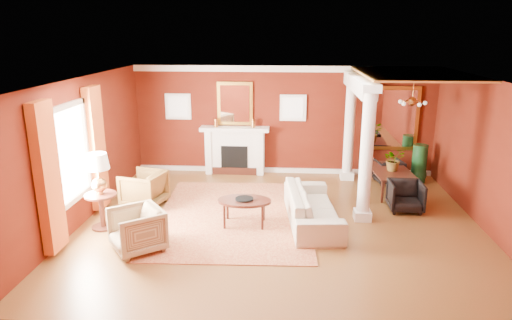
# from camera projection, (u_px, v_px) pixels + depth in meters

# --- Properties ---
(ground) EXTENTS (8.00, 8.00, 0.00)m
(ground) POSITION_uv_depth(u_px,v_px,m) (280.00, 223.00, 9.30)
(ground) COLOR brown
(ground) RESTS_ON ground
(room_shell) EXTENTS (8.04, 7.04, 2.92)m
(room_shell) POSITION_uv_depth(u_px,v_px,m) (281.00, 126.00, 8.75)
(room_shell) COLOR #56180B
(room_shell) RESTS_ON ground
(fireplace) EXTENTS (1.85, 0.42, 1.29)m
(fireplace) POSITION_uv_depth(u_px,v_px,m) (235.00, 150.00, 12.39)
(fireplace) COLOR white
(fireplace) RESTS_ON ground
(overmantel_mirror) EXTENTS (0.95, 0.07, 1.15)m
(overmantel_mirror) POSITION_uv_depth(u_px,v_px,m) (235.00, 104.00, 12.18)
(overmantel_mirror) COLOR gold
(overmantel_mirror) RESTS_ON fireplace
(flank_window_left) EXTENTS (0.70, 0.07, 0.70)m
(flank_window_left) POSITION_uv_depth(u_px,v_px,m) (178.00, 107.00, 12.32)
(flank_window_left) COLOR white
(flank_window_left) RESTS_ON room_shell
(flank_window_right) EXTENTS (0.70, 0.07, 0.70)m
(flank_window_right) POSITION_uv_depth(u_px,v_px,m) (293.00, 108.00, 12.11)
(flank_window_right) COLOR white
(flank_window_right) RESTS_ON room_shell
(left_window) EXTENTS (0.21, 2.55, 2.60)m
(left_window) POSITION_uv_depth(u_px,v_px,m) (74.00, 160.00, 8.60)
(left_window) COLOR white
(left_window) RESTS_ON room_shell
(column_front) EXTENTS (0.36, 0.36, 2.80)m
(column_front) POSITION_uv_depth(u_px,v_px,m) (367.00, 153.00, 9.08)
(column_front) COLOR white
(column_front) RESTS_ON ground
(column_back) EXTENTS (0.36, 0.36, 2.80)m
(column_back) POSITION_uv_depth(u_px,v_px,m) (349.00, 126.00, 11.67)
(column_back) COLOR white
(column_back) RESTS_ON ground
(header_beam) EXTENTS (0.30, 3.20, 0.32)m
(header_beam) POSITION_uv_depth(u_px,v_px,m) (359.00, 84.00, 10.29)
(header_beam) COLOR white
(header_beam) RESTS_ON column_front
(amber_ceiling) EXTENTS (2.30, 3.40, 0.04)m
(amber_ceiling) POSITION_uv_depth(u_px,v_px,m) (413.00, 74.00, 10.00)
(amber_ceiling) COLOR gold
(amber_ceiling) RESTS_ON room_shell
(dining_mirror) EXTENTS (1.30, 0.07, 1.70)m
(dining_mirror) POSITION_uv_depth(u_px,v_px,m) (394.00, 119.00, 11.99)
(dining_mirror) COLOR gold
(dining_mirror) RESTS_ON room_shell
(chandelier) EXTENTS (0.60, 0.62, 0.75)m
(chandelier) POSITION_uv_depth(u_px,v_px,m) (412.00, 102.00, 10.21)
(chandelier) COLOR #C07E3C
(chandelier) RESTS_ON room_shell
(crown_trim) EXTENTS (8.00, 0.08, 0.16)m
(crown_trim) POSITION_uv_depth(u_px,v_px,m) (284.00, 69.00, 11.84)
(crown_trim) COLOR white
(crown_trim) RESTS_ON room_shell
(base_trim) EXTENTS (8.00, 0.08, 0.12)m
(base_trim) POSITION_uv_depth(u_px,v_px,m) (283.00, 170.00, 12.60)
(base_trim) COLOR white
(base_trim) RESTS_ON ground
(rug) EXTENTS (3.33, 4.34, 0.02)m
(rug) POSITION_uv_depth(u_px,v_px,m) (233.00, 215.00, 9.66)
(rug) COLOR maroon
(rug) RESTS_ON ground
(sofa) EXTENTS (0.93, 2.45, 0.93)m
(sofa) POSITION_uv_depth(u_px,v_px,m) (313.00, 201.00, 9.20)
(sofa) COLOR beige
(sofa) RESTS_ON ground
(armchair_leopard) EXTENTS (0.96, 1.00, 0.86)m
(armchair_leopard) POSITION_uv_depth(u_px,v_px,m) (144.00, 187.00, 10.15)
(armchair_leopard) COLOR black
(armchair_leopard) RESTS_ON ground
(armchair_stripe) EXTENTS (1.13, 1.14, 0.86)m
(armchair_stripe) POSITION_uv_depth(u_px,v_px,m) (137.00, 228.00, 8.05)
(armchair_stripe) COLOR tan
(armchair_stripe) RESTS_ON ground
(coffee_table) EXTENTS (1.07, 1.07, 0.54)m
(coffee_table) POSITION_uv_depth(u_px,v_px,m) (244.00, 202.00, 9.08)
(coffee_table) COLOR black
(coffee_table) RESTS_ON ground
(coffee_book) EXTENTS (0.16, 0.10, 0.23)m
(coffee_book) POSITION_uv_depth(u_px,v_px,m) (242.00, 194.00, 9.04)
(coffee_book) COLOR black
(coffee_book) RESTS_ON coffee_table
(side_table) EXTENTS (0.61, 0.61, 1.53)m
(side_table) POSITION_uv_depth(u_px,v_px,m) (99.00, 178.00, 8.79)
(side_table) COLOR black
(side_table) RESTS_ON ground
(dining_table) EXTENTS (0.67, 1.63, 0.89)m
(dining_table) POSITION_uv_depth(u_px,v_px,m) (392.00, 175.00, 10.96)
(dining_table) COLOR black
(dining_table) RESTS_ON ground
(dining_chair_near) EXTENTS (0.71, 0.67, 0.72)m
(dining_chair_near) POSITION_uv_depth(u_px,v_px,m) (406.00, 195.00, 9.85)
(dining_chair_near) COLOR black
(dining_chair_near) RESTS_ON ground
(dining_chair_far) EXTENTS (0.75, 0.72, 0.68)m
(dining_chair_far) POSITION_uv_depth(u_px,v_px,m) (388.00, 170.00, 11.67)
(dining_chair_far) COLOR black
(dining_chair_far) RESTS_ON ground
(green_urn) EXTENTS (0.42, 0.42, 1.01)m
(green_urn) POSITION_uv_depth(u_px,v_px,m) (419.00, 167.00, 11.70)
(green_urn) COLOR #14401C
(green_urn) RESTS_ON ground
(potted_plant) EXTENTS (0.65, 0.68, 0.43)m
(potted_plant) POSITION_uv_depth(u_px,v_px,m) (395.00, 148.00, 10.74)
(potted_plant) COLOR #26591E
(potted_plant) RESTS_ON dining_table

